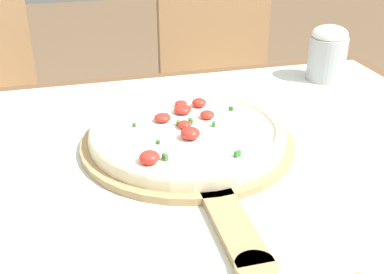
{
  "coord_description": "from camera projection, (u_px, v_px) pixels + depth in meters",
  "views": [
    {
      "loc": [
        -0.12,
        -0.59,
        1.12
      ],
      "look_at": [
        0.06,
        0.07,
        0.76
      ],
      "focal_mm": 45.0,
      "sensor_mm": 36.0,
      "label": 1
    }
  ],
  "objects": [
    {
      "name": "dining_table",
      "position": [
        169.0,
        241.0,
        0.76
      ],
      "size": [
        1.22,
        0.94,
        0.73
      ],
      "color": "brown",
      "rests_on": "ground_plane"
    },
    {
      "name": "pizza",
      "position": [
        187.0,
        132.0,
        0.79
      ],
      "size": [
        0.32,
        0.32,
        0.04
      ],
      "color": "beige",
      "rests_on": "pizza_peel"
    },
    {
      "name": "pizza_peel",
      "position": [
        190.0,
        147.0,
        0.79
      ],
      "size": [
        0.35,
        0.51,
        0.01
      ],
      "color": "tan",
      "rests_on": "towel_cloth"
    },
    {
      "name": "towel_cloth",
      "position": [
        167.0,
        183.0,
        0.71
      ],
      "size": [
        1.14,
        0.86,
        0.0
      ],
      "color": "silver",
      "rests_on": "dining_table"
    },
    {
      "name": "chair_right",
      "position": [
        222.0,
        87.0,
        1.6
      ],
      "size": [
        0.4,
        0.4,
        0.91
      ],
      "rotation": [
        0.0,
        0.0,
        0.01
      ],
      "color": "tan",
      "rests_on": "ground_plane"
    },
    {
      "name": "flour_cup",
      "position": [
        328.0,
        52.0,
        1.06
      ],
      "size": [
        0.08,
        0.08,
        0.12
      ],
      "color": "#B2B7BC",
      "rests_on": "towel_cloth"
    }
  ]
}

